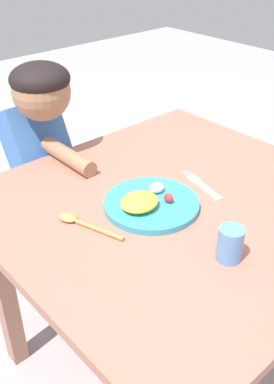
{
  "coord_description": "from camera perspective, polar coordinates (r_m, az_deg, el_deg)",
  "views": [
    {
      "loc": [
        -0.78,
        -0.69,
        1.39
      ],
      "look_at": [
        -0.08,
        0.09,
        0.73
      ],
      "focal_mm": 41.15,
      "sensor_mm": 36.0,
      "label": 1
    }
  ],
  "objects": [
    {
      "name": "ground_plane",
      "position": [
        1.74,
        4.13,
        -20.92
      ],
      "size": [
        8.0,
        8.0,
        0.0
      ],
      "primitive_type": "plane",
      "color": "#A99E9D"
    },
    {
      "name": "dining_table",
      "position": [
        1.3,
        5.17,
        -4.65
      ],
      "size": [
        1.0,
        0.96,
        0.71
      ],
      "color": "#A26654",
      "rests_on": "ground_plane"
    },
    {
      "name": "plate",
      "position": [
        1.2,
        1.58,
        -1.43
      ],
      "size": [
        0.26,
        0.26,
        0.05
      ],
      "color": "teal",
      "rests_on": "dining_table"
    },
    {
      "name": "fork",
      "position": [
        1.32,
        8.44,
        0.85
      ],
      "size": [
        0.06,
        0.18,
        0.01
      ],
      "rotation": [
        0.0,
        0.0,
        1.33
      ],
      "color": "silver",
      "rests_on": "dining_table"
    },
    {
      "name": "spoon",
      "position": [
        1.15,
        -7.54,
        -3.83
      ],
      "size": [
        0.08,
        0.2,
        0.02
      ],
      "rotation": [
        0.0,
        0.0,
        1.87
      ],
      "color": "#C48547",
      "rests_on": "dining_table"
    },
    {
      "name": "drinking_cup",
      "position": [
        1.04,
        11.97,
        -6.61
      ],
      "size": [
        0.06,
        0.06,
        0.09
      ],
      "primitive_type": "cylinder",
      "color": "#588ACD",
      "rests_on": "dining_table"
    },
    {
      "name": "person",
      "position": [
        1.66,
        -12.28,
        2.11
      ],
      "size": [
        0.2,
        0.45,
        1.01
      ],
      "rotation": [
        0.0,
        0.0,
        3.14
      ],
      "color": "#3D4C75",
      "rests_on": "ground_plane"
    }
  ]
}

